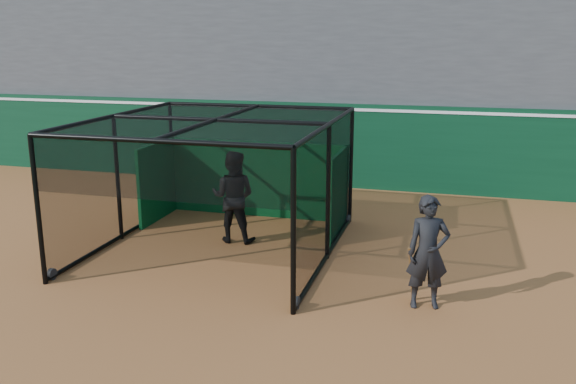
# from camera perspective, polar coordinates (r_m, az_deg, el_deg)

# --- Properties ---
(ground) EXTENTS (120.00, 120.00, 0.00)m
(ground) POSITION_cam_1_polar(r_m,az_deg,el_deg) (11.07, -7.78, -9.19)
(ground) COLOR #97582C
(ground) RESTS_ON ground
(outfield_wall) EXTENTS (50.00, 0.50, 2.50)m
(outfield_wall) POSITION_cam_1_polar(r_m,az_deg,el_deg) (18.52, 2.44, 4.64)
(outfield_wall) COLOR #0A371E
(outfield_wall) RESTS_ON ground
(grandstand) EXTENTS (50.00, 7.85, 8.95)m
(grandstand) POSITION_cam_1_polar(r_m,az_deg,el_deg) (21.96, 4.84, 14.46)
(grandstand) COLOR #4C4C4F
(grandstand) RESTS_ON ground
(batting_cage) EXTENTS (4.79, 5.45, 2.75)m
(batting_cage) POSITION_cam_1_polar(r_m,az_deg,el_deg) (12.81, -6.56, 0.60)
(batting_cage) COLOR black
(batting_cage) RESTS_ON ground
(batter) EXTENTS (1.02, 0.82, 2.02)m
(batter) POSITION_cam_1_polar(r_m,az_deg,el_deg) (13.33, -5.14, -0.44)
(batter) COLOR black
(batter) RESTS_ON ground
(on_deck_player) EXTENTS (0.79, 0.61, 1.91)m
(on_deck_player) POSITION_cam_1_polar(r_m,az_deg,el_deg) (10.30, 12.96, -5.54)
(on_deck_player) COLOR black
(on_deck_player) RESTS_ON ground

